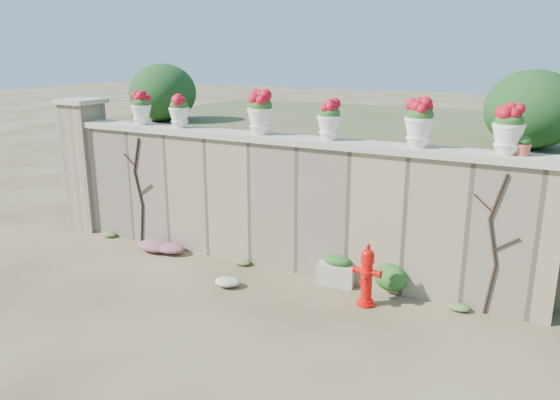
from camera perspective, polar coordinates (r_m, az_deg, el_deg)
The scene contains 21 objects.
ground at distance 7.51m, azimuth -6.84°, elevation -11.28°, with size 80.00×80.00×0.00m, color #4A3825.
stone_wall at distance 8.57m, azimuth -0.20°, elevation -0.54°, with size 8.00×0.40×2.00m, color gray.
wall_cap at distance 8.35m, azimuth -0.20°, elevation 6.41°, with size 8.10×0.52×0.10m, color #B9B29D.
gate_pillar at distance 11.05m, azimuth -19.56°, elevation 3.57°, with size 0.72×0.72×2.48m.
raised_fill at distance 11.41m, azimuth 7.45°, elevation 3.38°, with size 9.00×6.00×2.00m, color #384C23.
back_shrub_left at distance 11.08m, azimuth -12.14°, elevation 10.92°, with size 1.30×1.30×1.10m, color #143814.
back_shrub_right at distance 8.51m, azimuth 24.84°, elevation 8.57°, with size 1.30×1.30×1.10m, color #143814.
vine_left at distance 9.92m, azimuth -14.54°, elevation 1.12°, with size 0.60×0.04×1.91m.
vine_right at distance 7.46m, azimuth 21.40°, elevation -4.20°, with size 0.60×0.04×1.91m.
fire_hydrant at distance 7.48m, azimuth 9.06°, elevation -7.74°, with size 0.37×0.27×0.88m.
planter_box at distance 8.17m, azimuth 5.98°, elevation -7.35°, with size 0.57×0.37×0.45m.
green_shrub at distance 7.92m, azimuth 11.14°, elevation -7.75°, with size 0.60×0.54×0.57m, color #1E5119.
magenta_clump at distance 9.60m, azimuth -12.10°, elevation -4.68°, with size 0.86×0.57×0.23m, color #C82880.
white_flowers at distance 8.15m, azimuth -5.63°, elevation -8.32°, with size 0.49×0.39×0.17m, color white.
urn_pot_0 at distance 9.86m, azimuth -14.30°, elevation 9.20°, with size 0.35×0.35×0.54m.
urn_pot_1 at distance 9.33m, azimuth -10.48°, elevation 9.08°, with size 0.35×0.35×0.54m.
urn_pot_2 at distance 8.44m, azimuth -2.04°, elevation 9.04°, with size 0.41×0.41×0.65m.
urn_pot_3 at distance 7.94m, azimuth 5.19°, elevation 8.27°, with size 0.36×0.36×0.56m.
urn_pot_4 at distance 7.53m, azimuth 14.38°, elevation 7.75°, with size 0.41×0.41×0.64m.
urn_pot_5 at distance 7.35m, azimuth 22.76°, elevation 6.78°, with size 0.39×0.39×0.62m.
terracotta_pot at distance 7.36m, azimuth 24.06°, elevation 5.10°, with size 0.20×0.20×0.24m.
Camera 1 is at (3.91, -5.46, 3.36)m, focal length 35.00 mm.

